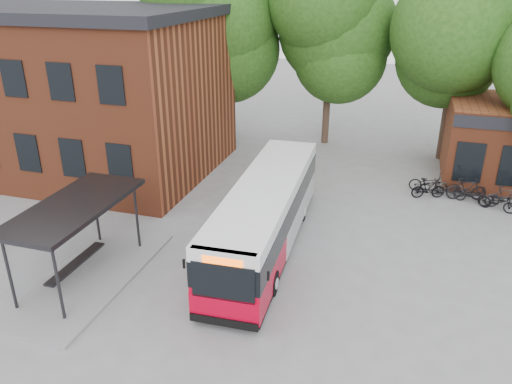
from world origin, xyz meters
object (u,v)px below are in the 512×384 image
(bus_shelter, at_px, (79,241))
(bicycle_6, at_px, (498,202))
(bicycle_4, at_px, (472,195))
(bicycle_1, at_px, (428,189))
(city_bus, at_px, (266,216))
(bicycle_2, at_px, (448,187))
(bicycle_3, at_px, (467,189))
(bicycle_0, at_px, (428,183))
(bicycle_5, at_px, (505,197))

(bus_shelter, bearing_deg, bicycle_6, 34.76)
(bus_shelter, distance_m, bicycle_4, 17.49)
(bus_shelter, height_order, bicycle_1, bus_shelter)
(city_bus, relative_size, bicycle_4, 6.46)
(bicycle_1, distance_m, bicycle_6, 3.08)
(bus_shelter, relative_size, bicycle_2, 4.03)
(bus_shelter, relative_size, bicycle_4, 4.21)
(bicycle_3, bearing_deg, bicycle_0, 62.15)
(bicycle_2, relative_size, bicycle_5, 0.98)
(bicycle_3, xyz_separation_m, bicycle_4, (0.24, -0.34, -0.12))
(bus_shelter, xyz_separation_m, bicycle_2, (12.67, 11.39, -0.99))
(bicycle_2, bearing_deg, bicycle_1, 122.12)
(bicycle_0, bearing_deg, bicycle_2, -100.16)
(bus_shelter, height_order, bicycle_0, bus_shelter)
(city_bus, distance_m, bicycle_5, 11.69)
(bus_shelter, relative_size, city_bus, 0.65)
(bus_shelter, bearing_deg, bicycle_2, 41.97)
(bus_shelter, xyz_separation_m, bicycle_6, (14.79, 10.27, -1.03))
(bicycle_3, distance_m, bicycle_6, 1.55)
(city_bus, distance_m, bicycle_1, 9.23)
(bus_shelter, bearing_deg, city_bus, 35.43)
(bicycle_4, distance_m, bicycle_6, 1.16)
(city_bus, xyz_separation_m, bicycle_2, (7.07, 7.41, -0.91))
(bicycle_3, relative_size, bicycle_5, 1.05)
(city_bus, relative_size, bicycle_5, 6.09)
(bicycle_1, height_order, bicycle_5, bicycle_5)
(bicycle_6, bearing_deg, bicycle_4, 83.53)
(bicycle_0, distance_m, bicycle_4, 2.13)
(bicycle_1, distance_m, bicycle_2, 1.09)
(bicycle_1, bearing_deg, bicycle_6, -118.15)
(bicycle_1, height_order, bicycle_2, bicycle_1)
(bicycle_0, relative_size, bicycle_5, 1.04)
(bicycle_3, bearing_deg, city_bus, 119.45)
(bicycle_4, bearing_deg, bus_shelter, 147.57)
(bicycle_3, bearing_deg, bicycle_6, -135.71)
(bicycle_2, distance_m, bicycle_4, 1.25)
(bicycle_6, bearing_deg, bus_shelter, 143.97)
(bicycle_1, bearing_deg, bicycle_2, -74.88)
(bicycle_0, height_order, bicycle_3, bicycle_3)
(city_bus, xyz_separation_m, bicycle_6, (9.20, 6.29, -0.95))
(bicycle_2, relative_size, bicycle_4, 1.04)
(bicycle_1, xyz_separation_m, bicycle_2, (0.91, 0.60, -0.03))
(bicycle_4, distance_m, bicycle_5, 1.39)
(bicycle_0, relative_size, bicycle_1, 1.14)
(bicycle_6, bearing_deg, bicycle_0, 85.68)
(bicycle_1, bearing_deg, bicycle_5, -109.99)
(bicycle_1, distance_m, bicycle_4, 1.99)
(city_bus, height_order, bicycle_6, city_bus)
(bicycle_1, height_order, bicycle_3, bicycle_3)
(bicycle_3, xyz_separation_m, bicycle_5, (1.63, -0.41, -0.03))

